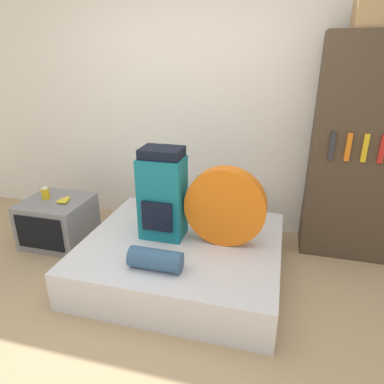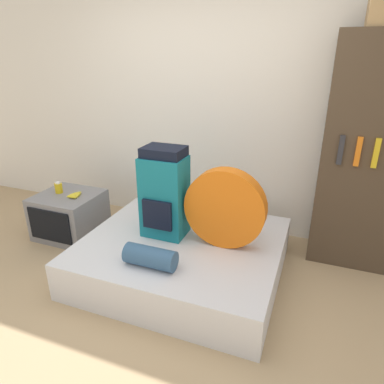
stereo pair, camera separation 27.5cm
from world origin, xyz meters
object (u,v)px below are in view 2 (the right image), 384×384
object	(u,v)px
backpack	(164,193)
sleeping_roll	(150,257)
tent_bag	(225,208)
canister	(59,188)
television	(70,215)
bookshelf	(371,158)

from	to	relation	value
backpack	sleeping_roll	xyz separation A→B (m)	(0.11, -0.50, -0.30)
tent_bag	canister	distance (m)	1.86
sleeping_roll	canister	bearing A→B (deg)	154.48
television	bookshelf	xyz separation A→B (m)	(2.80, 0.57, 0.77)
sleeping_roll	television	world-z (taller)	sleeping_roll
bookshelf	tent_bag	bearing A→B (deg)	-145.82
canister	backpack	bearing A→B (deg)	-7.67
tent_bag	television	world-z (taller)	tent_bag
sleeping_roll	bookshelf	bearing A→B (deg)	39.50
television	canister	size ratio (longest dim) A/B	5.17
sleeping_roll	canister	xyz separation A→B (m)	(-1.42, 0.68, 0.11)
backpack	bookshelf	world-z (taller)	bookshelf
canister	bookshelf	bearing A→B (deg)	10.65
backpack	canister	xyz separation A→B (m)	(-1.31, 0.18, -0.20)
tent_bag	television	size ratio (longest dim) A/B	1.07
tent_bag	canister	size ratio (longest dim) A/B	5.55
sleeping_roll	canister	distance (m)	1.58
bookshelf	canister	bearing A→B (deg)	-169.35
tent_bag	sleeping_roll	bearing A→B (deg)	-130.07
backpack	sleeping_roll	bearing A→B (deg)	-77.41
tent_bag	television	bearing A→B (deg)	174.93
television	canister	world-z (taller)	canister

